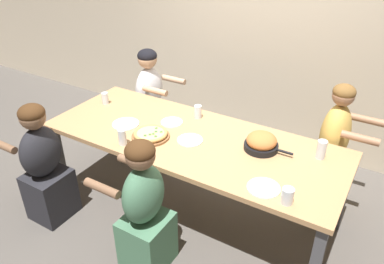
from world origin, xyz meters
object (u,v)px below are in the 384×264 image
(drinking_glass_d, at_px, (105,99))
(diner_near_center, at_px, (145,212))
(drinking_glass_e, at_px, (122,138))
(empty_plate_d, at_px, (126,124))
(drinking_glass_b, at_px, (321,150))
(empty_plate_c, at_px, (172,122))
(drinking_glass_c, at_px, (287,197))
(skillet_bowl, at_px, (261,143))
(pizza_board_main, at_px, (151,134))
(empty_plate_b, at_px, (190,140))
(empty_plate_a, at_px, (264,188))
(diner_near_left, at_px, (44,168))
(diner_far_left, at_px, (150,103))
(drinking_glass_a, at_px, (198,112))
(diner_far_right, at_px, (331,153))

(drinking_glass_d, xyz_separation_m, diner_near_center, (1.07, -0.82, -0.29))
(drinking_glass_e, bearing_deg, empty_plate_d, 125.87)
(drinking_glass_b, bearing_deg, empty_plate_c, -174.58)
(empty_plate_c, bearing_deg, drinking_glass_c, -22.63)
(empty_plate_c, distance_m, drinking_glass_b, 1.25)
(skillet_bowl, distance_m, empty_plate_d, 1.17)
(pizza_board_main, bearing_deg, drinking_glass_c, -9.75)
(skillet_bowl, relative_size, empty_plate_b, 1.86)
(diner_near_center, bearing_deg, skillet_bowl, -32.25)
(pizza_board_main, relative_size, empty_plate_a, 1.40)
(drinking_glass_c, xyz_separation_m, diner_near_left, (-1.93, -0.32, -0.29))
(pizza_board_main, bearing_deg, drinking_glass_e, -122.51)
(diner_far_left, height_order, diner_near_center, diner_far_left)
(pizza_board_main, height_order, empty_plate_c, pizza_board_main)
(drinking_glass_a, relative_size, drinking_glass_c, 1.08)
(empty_plate_a, relative_size, drinking_glass_c, 2.03)
(diner_near_left, height_order, diner_near_center, diner_near_center)
(pizza_board_main, height_order, diner_near_center, diner_near_center)
(drinking_glass_b, xyz_separation_m, drinking_glass_c, (-0.05, -0.62, -0.02))
(skillet_bowl, xyz_separation_m, diner_far_left, (-1.50, 0.58, -0.28))
(empty_plate_a, distance_m, diner_far_left, 2.00)
(empty_plate_c, distance_m, diner_near_center, 0.91)
(pizza_board_main, height_order, drinking_glass_c, drinking_glass_c)
(pizza_board_main, bearing_deg, diner_near_left, -143.81)
(diner_near_left, bearing_deg, diner_far_left, -2.33)
(empty_plate_b, bearing_deg, diner_near_center, -88.69)
(drinking_glass_b, relative_size, drinking_glass_e, 1.12)
(empty_plate_b, bearing_deg, diner_near_left, -147.80)
(diner_near_center, bearing_deg, diner_far_right, -34.35)
(drinking_glass_c, relative_size, diner_near_center, 0.10)
(drinking_glass_b, relative_size, diner_far_left, 0.13)
(empty_plate_c, bearing_deg, diner_far_left, 139.30)
(empty_plate_a, height_order, diner_near_center, diner_near_center)
(drinking_glass_a, height_order, diner_far_right, diner_far_right)
(empty_plate_c, xyz_separation_m, drinking_glass_d, (-0.76, -0.00, 0.04))
(drinking_glass_a, xyz_separation_m, drinking_glass_c, (1.05, -0.70, -0.01))
(diner_near_center, bearing_deg, pizza_board_main, 31.04)
(empty_plate_a, height_order, drinking_glass_b, drinking_glass_b)
(skillet_bowl, bearing_deg, drinking_glass_b, 15.26)
(empty_plate_a, distance_m, diner_near_center, 0.85)
(diner_near_left, distance_m, diner_near_center, 1.04)
(diner_far_left, bearing_deg, drinking_glass_d, -8.23)
(skillet_bowl, bearing_deg, drinking_glass_d, -179.78)
(empty_plate_b, xyz_separation_m, diner_far_right, (0.97, 0.76, -0.22))
(pizza_board_main, xyz_separation_m, drinking_glass_c, (1.21, -0.21, 0.02))
(pizza_board_main, bearing_deg, empty_plate_a, -8.29)
(empty_plate_d, xyz_separation_m, diner_near_left, (-0.41, -0.59, -0.25))
(drinking_glass_b, height_order, diner_far_left, diner_far_left)
(empty_plate_d, height_order, diner_far_right, diner_far_right)
(empty_plate_d, bearing_deg, empty_plate_b, 5.11)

